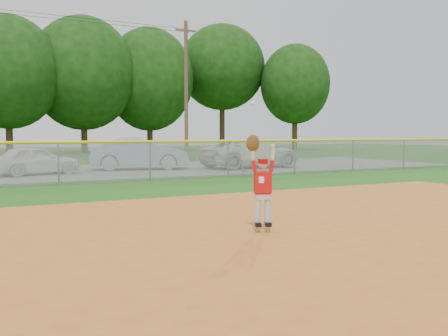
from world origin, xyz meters
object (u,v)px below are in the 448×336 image
Objects in this scene: car_white_b at (251,153)px; ballplayer at (261,181)px; car_blue at (140,154)px; car_white_a at (35,160)px; sponsor_sign at (258,150)px.

car_white_b is 16.94m from ballplayer.
car_white_a is at bearing 117.85° from car_blue.
ballplayer reaches higher than sponsor_sign.
car_blue is at bearing 70.32° from car_white_b.
sponsor_sign is 0.81× the size of ballplayer.
ballplayer is (-8.51, -14.64, 0.19)m from car_white_b.
car_blue is at bearing 134.94° from sponsor_sign.
ballplayer is at bearing 173.69° from car_white_a.
ballplayer is (-2.98, -16.10, 0.15)m from car_blue.
car_blue is 0.89× the size of car_white_b.
sponsor_sign is 13.88m from ballplayer.
car_blue reaches higher than car_white_b.
car_white_a is 15.26m from ballplayer.
sponsor_sign is (9.20, -3.27, 0.41)m from car_white_a.
car_blue is 2.12× the size of ballplayer.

